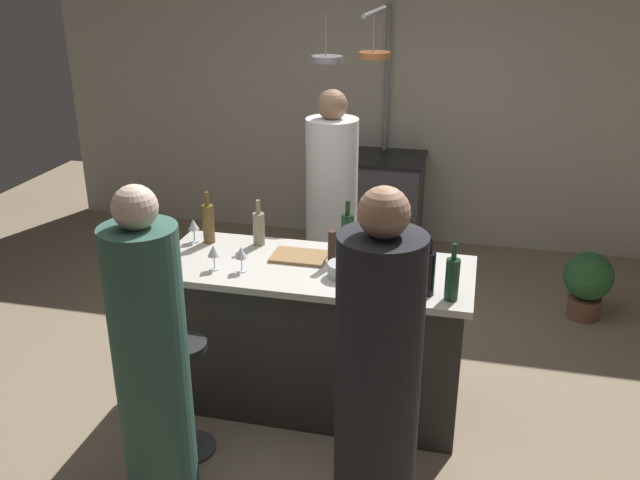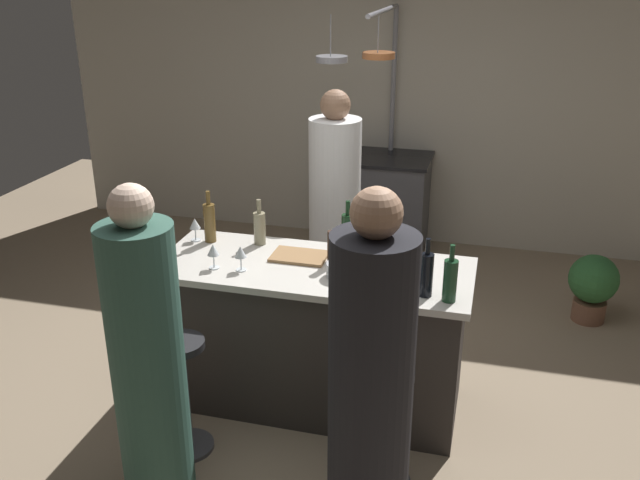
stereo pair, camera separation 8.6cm
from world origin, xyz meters
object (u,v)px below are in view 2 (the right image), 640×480
Objects in this scene: potted_plant at (593,284)px; wine_bottle_dark at (426,274)px; chef at (334,219)px; wine_glass_by_chef at (213,251)px; mixing_bowl_blue at (388,285)px; wine_glass_near_left_guest at (195,225)px; bar_stool_right at (386,423)px; wine_bottle_amber at (210,222)px; pepper_mill at (331,248)px; wine_glass_near_right_guest at (241,253)px; wine_bottle_white at (260,227)px; mixing_bowl_wooden at (398,256)px; bar_stool_left at (184,390)px; guest_left at (148,364)px; stove_range at (384,204)px; guest_right at (370,394)px; wine_bottle_red at (347,233)px; cutting_board at (299,256)px; wine_bottle_green at (450,280)px; mixing_bowl_steel at (342,270)px.

wine_bottle_dark is at bearing -122.11° from potted_plant.
chef is 1.29m from wine_glass_by_chef.
wine_glass_by_chef reaches higher than mixing_bowl_blue.
wine_bottle_dark is 1.51m from wine_glass_near_left_guest.
bar_stool_right is 1.63m from wine_bottle_amber.
wine_bottle_dark is at bearing -23.25° from pepper_mill.
pepper_mill reaches higher than wine_glass_near_right_guest.
wine_bottle_white is at bearing -149.30° from potted_plant.
potted_plant is 3.10× the size of mixing_bowl_wooden.
bar_stool_left is 4.66× the size of wine_glass_near_right_guest.
guest_left is (-0.41, -2.01, -0.03)m from chef.
stove_range is 1.46m from chef.
pepper_mill is at bearing 112.54° from guest_right.
wine_bottle_white reaches higher than mixing_bowl_wooden.
guest_right is at bearing -1.20° from guest_left.
wine_bottle_amber reaches higher than pepper_mill.
wine_bottle_red is at bearing 125.88° from mixing_bowl_blue.
wine_bottle_white is at bearing 72.08° from wine_glass_by_chef.
bar_stool_right reaches higher than potted_plant.
potted_plant is at bearing 45.69° from mixing_bowl_wooden.
cutting_board is 1.04× the size of wine_bottle_green.
pepper_mill is (0.10, -2.42, 0.56)m from stove_range.
wine_bottle_white is (0.15, 0.85, 0.63)m from bar_stool_left.
pepper_mill is (-0.45, 0.65, 0.63)m from bar_stool_right.
pepper_mill is 0.83m from wine_bottle_amber.
wine_glass_by_chef reaches higher than mixing_bowl_wooden.
stove_range is at bearing 106.21° from wine_bottle_green.
chef is at bearing 124.58° from mixing_bowl_wooden.
mixing_bowl_steel is at bearing -15.70° from wine_glass_near_left_guest.
mixing_bowl_steel is at bearing -134.03° from potted_plant.
cutting_board is (0.42, 1.07, 0.15)m from guest_left.
wine_glass_near_right_guest is (-0.25, -1.19, 0.21)m from chef.
wine_bottle_white is (-0.93, 1.23, 0.21)m from guest_right.
wine_bottle_white is 1.69× the size of mixing_bowl_steel.
wine_bottle_green is at bearing -16.18° from wine_bottle_amber.
wine_bottle_dark is 1.03m from wine_glass_near_right_guest.
wine_bottle_red is 2.25× the size of wine_glass_near_left_guest.
wine_bottle_red is at bearing 139.92° from wine_bottle_dark.
pepper_mill is at bearing 156.75° from wine_bottle_dark.
wine_bottle_dark is at bearing 18.86° from bar_stool_left.
guest_left reaches higher than wine_glass_near_left_guest.
wine_bottle_red reaches higher than mixing_bowl_blue.
wine_glass_by_chef is 1.00× the size of wine_glass_near_left_guest.
pepper_mill is 1.44× the size of wine_glass_near_right_guest.
bar_stool_right is 0.99m from mixing_bowl_wooden.
pepper_mill is 0.17m from mixing_bowl_steel.
chef is at bearing 112.07° from bar_stool_right.
wine_glass_by_chef is (-0.13, -0.41, -0.00)m from wine_bottle_white.
wine_bottle_dark reaches higher than pepper_mill.
mixing_bowl_blue is 0.41m from mixing_bowl_wooden.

